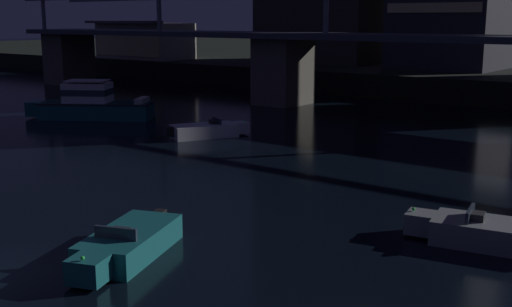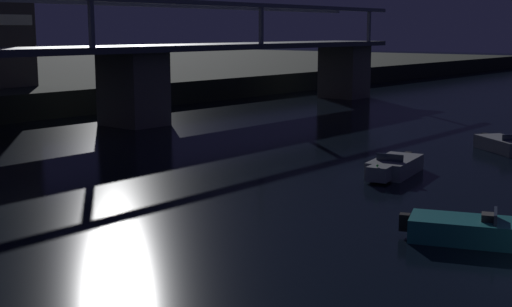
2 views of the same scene
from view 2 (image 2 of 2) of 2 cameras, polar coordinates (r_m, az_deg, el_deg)
speedboat_near_center at (r=35.94m, az=11.06°, el=-1.05°), size 5.23×2.49×1.16m
speedboat_near_right at (r=25.32m, az=17.27°, el=-5.96°), size 3.08×5.09×1.16m
speedboat_mid_left at (r=44.42m, az=19.56°, el=0.64°), size 4.01×4.68×1.16m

